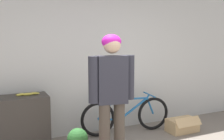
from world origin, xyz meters
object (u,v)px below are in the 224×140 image
Objects in this scene: bicycle at (126,115)px; person at (112,89)px; banana at (27,94)px; cardboard_box at (182,125)px.

person is at bearing -121.57° from bicycle.
cardboard_box is (2.64, -0.45, -0.73)m from banana.
person reaches higher than bicycle.
bicycle is (0.73, 0.95, -0.70)m from person.
bicycle reaches higher than cardboard_box.
banana is (-1.68, 0.08, 0.52)m from bicycle.
bicycle is 3.01× the size of cardboard_box.
banana is (-0.95, 1.03, -0.18)m from person.
person reaches higher than banana.
person is 3.15× the size of cardboard_box.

